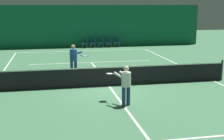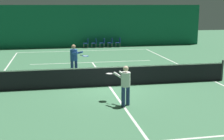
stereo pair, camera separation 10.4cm
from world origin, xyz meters
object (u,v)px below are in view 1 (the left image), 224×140
(player_near, at_px, (125,82))
(courtside_chair_0, at_px, (85,43))
(tennis_net, at_px, (109,76))
(player_far, at_px, (74,58))
(courtside_chair_3, at_px, (110,42))
(courtside_chair_2, at_px, (102,42))
(courtside_chair_1, at_px, (94,42))
(courtside_chair_4, at_px, (117,42))

(player_near, xyz_separation_m, courtside_chair_0, (0.36, 16.73, -0.44))
(tennis_net, distance_m, player_far, 3.00)
(courtside_chair_3, bearing_deg, player_near, -8.79)
(courtside_chair_2, bearing_deg, player_near, -6.29)
(player_far, height_order, courtside_chair_1, player_far)
(player_near, bearing_deg, courtside_chair_4, -41.00)
(courtside_chair_0, bearing_deg, courtside_chair_2, 90.00)
(courtside_chair_1, relative_size, courtside_chair_2, 1.00)
(tennis_net, height_order, courtside_chair_3, tennis_net)
(player_near, height_order, courtside_chair_4, player_near)
(tennis_net, xyz_separation_m, courtside_chair_4, (3.40, 13.72, -0.03))
(courtside_chair_1, distance_m, courtside_chair_3, 1.48)
(courtside_chair_2, height_order, courtside_chair_4, same)
(courtside_chair_0, relative_size, courtside_chair_2, 1.00)
(courtside_chair_1, height_order, courtside_chair_3, same)
(tennis_net, distance_m, courtside_chair_4, 14.13)
(courtside_chair_2, relative_size, courtside_chair_4, 1.00)
(tennis_net, relative_size, player_far, 6.92)
(tennis_net, xyz_separation_m, player_near, (0.07, -3.01, 0.41))
(tennis_net, xyz_separation_m, courtside_chair_2, (1.91, 13.72, -0.03))
(courtside_chair_3, distance_m, courtside_chair_4, 0.74)
(tennis_net, height_order, courtside_chair_2, tennis_net)
(courtside_chair_1, bearing_deg, courtside_chair_2, 90.00)
(tennis_net, bearing_deg, courtside_chair_3, 79.04)
(courtside_chair_0, xyz_separation_m, courtside_chair_4, (2.97, 0.00, 0.00))
(courtside_chair_0, height_order, courtside_chair_3, same)
(courtside_chair_1, relative_size, courtside_chair_4, 1.00)
(courtside_chair_1, bearing_deg, player_near, -3.76)
(courtside_chair_0, xyz_separation_m, courtside_chair_3, (2.23, 0.00, 0.00))
(player_near, distance_m, courtside_chair_1, 16.77)
(player_near, distance_m, player_far, 5.79)
(player_near, bearing_deg, courtside_chair_3, -38.53)
(player_near, xyz_separation_m, courtside_chair_1, (1.10, 16.73, -0.44))
(courtside_chair_0, height_order, courtside_chair_4, same)
(courtside_chair_1, height_order, courtside_chair_4, same)
(courtside_chair_3, bearing_deg, courtside_chair_2, -90.00)
(player_near, bearing_deg, courtside_chair_2, -36.03)
(player_far, distance_m, courtside_chair_4, 12.18)
(player_near, relative_size, courtside_chair_3, 1.89)
(player_near, relative_size, player_far, 0.91)
(courtside_chair_2, xyz_separation_m, courtside_chair_3, (0.74, 0.00, 0.00))
(courtside_chair_1, xyz_separation_m, courtside_chair_4, (2.23, 0.00, 0.00))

